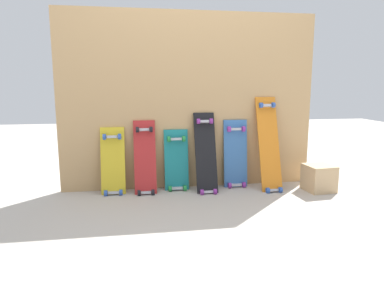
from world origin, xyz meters
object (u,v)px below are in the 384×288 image
object	(u,v)px
skateboard_red	(145,161)
skateboard_teal	(176,163)
skateboard_blue	(235,157)
skateboard_orange	(269,147)
skateboard_yellow	(113,165)
wooden_crate	(319,178)
skateboard_black	(206,156)

from	to	relation	value
skateboard_red	skateboard_teal	distance (m)	0.31
skateboard_red	skateboard_blue	distance (m)	0.89
skateboard_orange	skateboard_teal	bearing A→B (deg)	173.36
skateboard_yellow	wooden_crate	size ratio (longest dim) A/B	2.73
skateboard_blue	wooden_crate	bearing A→B (deg)	-20.28
skateboard_teal	wooden_crate	world-z (taller)	skateboard_teal
skateboard_yellow	wooden_crate	xyz separation A→B (m)	(1.92, -0.24, -0.15)
skateboard_teal	skateboard_blue	distance (m)	0.59
skateboard_black	skateboard_red	bearing A→B (deg)	176.47
skateboard_blue	skateboard_orange	world-z (taller)	skateboard_orange
skateboard_black	wooden_crate	distance (m)	1.09
skateboard_red	skateboard_orange	world-z (taller)	skateboard_orange
skateboard_black	skateboard_yellow	bearing A→B (deg)	176.24
skateboard_blue	wooden_crate	world-z (taller)	skateboard_blue
skateboard_red	skateboard_blue	bearing A→B (deg)	3.46
skateboard_blue	skateboard_black	bearing A→B (deg)	-164.28
skateboard_black	wooden_crate	world-z (taller)	skateboard_black
skateboard_red	skateboard_blue	world-z (taller)	skateboard_red
wooden_crate	skateboard_red	bearing A→B (deg)	172.27
skateboard_orange	wooden_crate	bearing A→B (deg)	-20.08
skateboard_orange	wooden_crate	xyz separation A→B (m)	(0.44, -0.16, -0.28)
skateboard_blue	skateboard_red	bearing A→B (deg)	-176.54
skateboard_blue	skateboard_teal	bearing A→B (deg)	-179.09
skateboard_teal	skateboard_black	size ratio (longest dim) A/B	0.80
skateboard_yellow	skateboard_teal	distance (m)	0.59
skateboard_yellow	skateboard_red	xyz separation A→B (m)	(0.29, -0.02, 0.03)
wooden_crate	skateboard_yellow	bearing A→B (deg)	172.81
skateboard_blue	wooden_crate	size ratio (longest dim) A/B	2.92
skateboard_red	skateboard_teal	xyz separation A→B (m)	(0.30, 0.04, -0.04)
wooden_crate	skateboard_teal	bearing A→B (deg)	168.72
skateboard_yellow	skateboard_red	bearing A→B (deg)	-4.20
skateboard_yellow	skateboard_black	distance (m)	0.87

